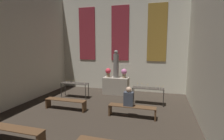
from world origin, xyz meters
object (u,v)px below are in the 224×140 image
Objects in this scene: altar at (116,86)px; candle_rack_left at (75,85)px; person_seated at (129,97)px; flower_vase_right at (124,73)px; candle_rack_right at (148,90)px; pew_second_left at (15,132)px; statue at (116,65)px; pew_back_left at (66,102)px; flower_vase_left at (108,72)px; pew_back_right at (132,109)px.

candle_rack_left is (-1.89, -1.30, 0.21)m from altar.
flower_vase_right is at bearing 105.65° from person_seated.
pew_second_left is at bearing -127.24° from candle_rack_right.
altar is at bearing -90.00° from statue.
flower_vase_right is 0.28× the size of pew_back_left.
flower_vase_left is 0.28× the size of pew_second_left.
flower_vase_left is 0.92m from flower_vase_right.
statue is 0.85× the size of pew_second_left.
candle_rack_right is 1.95× the size of person_seated.
person_seated reaches higher than candle_rack_left.
person_seated is at bearing 0.00° from pew_back_left.
candle_rack_right is at bearing 52.76° from pew_second_left.
person_seated reaches higher than pew_back_right.
candle_rack_left is at bearing 105.29° from pew_back_left.
person_seated is (-0.14, 0.00, 0.45)m from pew_back_right.
pew_back_right is (2.87, 0.00, 0.00)m from pew_back_left.
flower_vase_right is at bearing 57.59° from pew_back_left.
person_seated is (2.73, 0.00, 0.45)m from pew_back_left.
statue is at bearing 90.00° from altar.
pew_back_right is (1.43, -2.98, -1.33)m from statue.
pew_back_left is at bearing -122.41° from flower_vase_right.
flower_vase_left is at bearing 180.00° from altar.
person_seated is (2.73, 2.69, 0.45)m from pew_second_left.
altar is 0.98× the size of candle_rack_left.
person_seated reaches higher than altar.
statue is 0.62m from flower_vase_left.
person_seated is (0.84, -2.98, -0.47)m from flower_vase_right.
statue is 2.49m from candle_rack_right.
candle_rack_right reaches higher than pew_back_right.
candle_rack_right is at bearing -34.35° from statue.
pew_back_left is (-3.33, -1.69, -0.36)m from candle_rack_right.
statue is at bearing 0.00° from flower_vase_left.
pew_second_left is at bearing -104.18° from altar.
pew_back_right is at bearing 43.17° from pew_second_left.
pew_back_left is 2.43× the size of person_seated.
candle_rack_right is 5.51m from pew_second_left.
flower_vase_left reaches higher than altar.
candle_rack_left is 0.80× the size of pew_back_left.
pew_back_left is (-1.43, -2.98, -0.15)m from altar.
candle_rack_right is at bearing 74.73° from pew_back_right.
pew_back_left is at bearing -153.08° from candle_rack_right.
statue reaches higher than pew_back_right.
statue is at bearing 64.35° from pew_back_left.
statue is 2.06× the size of person_seated.
pew_back_right is at bearing 0.00° from pew_back_left.
statue reaches higher than pew_second_left.
flower_vase_left reaches higher than pew_back_left.
person_seated is at bearing -66.50° from altar.
statue is 3.37m from person_seated.
statue reaches higher than altar.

